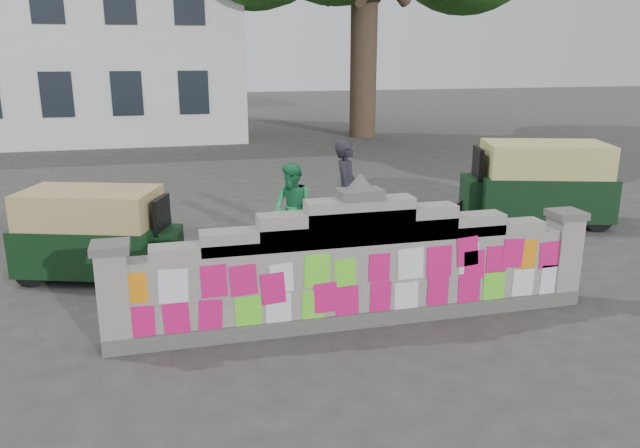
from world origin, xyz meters
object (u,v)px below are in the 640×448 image
Objects in this scene: cyclist_rider at (346,204)px; rickshaw_left at (96,233)px; cyclist_bike at (346,224)px; pedestrian at (293,209)px; rickshaw_right at (539,182)px.

cyclist_rider is 4.16m from rickshaw_left.
rickshaw_left is at bearing 115.51° from cyclist_bike.
rickshaw_left reaches higher than cyclist_bike.
pedestrian is at bearing 99.05° from cyclist_rider.
cyclist_bike is 4.53m from rickshaw_right.
rickshaw_left is (-3.24, -0.45, -0.07)m from pedestrian.
cyclist_rider is (-0.00, 0.00, 0.36)m from cyclist_bike.
rickshaw_right reaches higher than pedestrian.
rickshaw_left is 8.65m from rickshaw_right.
rickshaw_left is at bearing 115.51° from cyclist_rider.
pedestrian is 0.51× the size of rickshaw_right.
cyclist_bike is 0.98m from pedestrian.
cyclist_rider reaches higher than pedestrian.
pedestrian is at bearing 24.77° from rickshaw_right.
pedestrian is at bearing 26.92° from rickshaw_left.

